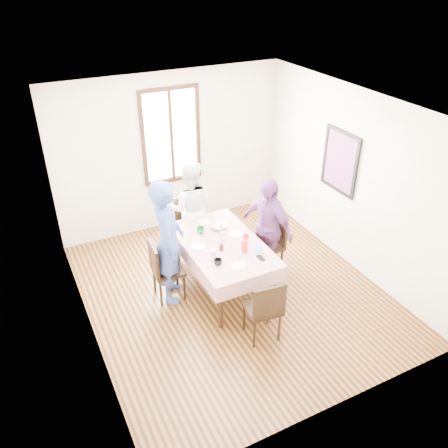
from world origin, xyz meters
The scene contains 31 objects.
ground centered at (0.00, 0.00, 0.00)m, with size 4.50×4.50×0.00m, color black.
back_wall centered at (0.00, 2.25, 1.35)m, with size 4.00×4.00×0.00m, color beige.
right_wall centered at (2.00, 0.00, 1.35)m, with size 4.50×4.50×0.00m, color beige.
window_frame centered at (0.00, 2.23, 1.65)m, with size 1.02×0.06×1.62m, color black.
window_pane centered at (0.00, 2.24, 1.65)m, with size 0.90×0.02×1.50m, color white.
art_poster centered at (1.98, 0.30, 1.55)m, with size 0.04×0.76×0.96m, color red.
dining_table centered at (-0.08, 0.16, 0.38)m, with size 0.92×1.62×0.75m, color black.
tablecloth centered at (-0.08, 0.16, 0.76)m, with size 1.04×1.74×0.01m, color maroon.
chair_left centered at (-0.85, 0.31, 0.46)m, with size 0.42×0.42×0.91m, color black.
chair_right centered at (0.69, 0.21, 0.46)m, with size 0.42×0.42×0.91m, color black.
chair_far centered at (-0.08, 1.27, 0.46)m, with size 0.42×0.42×0.91m, color black.
chair_near centered at (-0.08, -0.96, 0.46)m, with size 0.42×0.42×0.91m, color black.
person_left centered at (-0.83, 0.31, 0.90)m, with size 0.66×0.43×1.81m, color #334B9B.
person_far centered at (-0.08, 1.25, 0.78)m, with size 0.75×0.59×1.55m, color white.
person_right centered at (0.67, 0.21, 0.79)m, with size 0.92×0.38×1.57m, color #6D3A7B.
mug_black centered at (-0.35, -0.27, 0.80)m, with size 0.11×0.11×0.08m, color black.
mug_flag centered at (0.25, 0.07, 0.80)m, with size 0.09×0.09×0.09m, color red.
mug_green centered at (-0.24, 0.54, 0.81)m, with size 0.12×0.12×0.09m, color #0C7226.
serving_bowl centered at (0.06, 0.55, 0.79)m, with size 0.24×0.24×0.06m, color white.
juice_carton centered at (0.09, -0.17, 0.86)m, with size 0.06×0.06×0.19m, color red.
butter_tub centered at (0.24, -0.27, 0.80)m, with size 0.14×0.14×0.07m, color white.
jam_jar centered at (-0.17, 0.01, 0.80)m, with size 0.06×0.06×0.08m, color black.
drinking_glass centered at (-0.34, -0.10, 0.82)m, with size 0.08×0.08×0.11m, color silver.
smartphone centered at (0.21, -0.40, 0.77)m, with size 0.07×0.14×0.01m, color black.
flower_vase centered at (-0.04, 0.22, 0.83)m, with size 0.07×0.07×0.14m, color silver.
plate_left centered at (-0.41, 0.24, 0.77)m, with size 0.20×0.20×0.01m, color white.
plate_right centered at (0.21, 0.29, 0.77)m, with size 0.20×0.20×0.01m, color white.
plate_far centered at (-0.06, 0.81, 0.77)m, with size 0.20×0.20×0.01m, color white.
plate_near centered at (-0.14, -0.42, 0.77)m, with size 0.20×0.20×0.01m, color white.
butter_lid centered at (0.24, -0.27, 0.84)m, with size 0.12×0.12×0.01m, color blue.
flower_bunch centered at (-0.04, 0.22, 0.95)m, with size 0.09×0.09×0.10m, color yellow, non-canonical shape.
Camera 1 is at (-2.47, -4.68, 4.27)m, focal length 36.87 mm.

